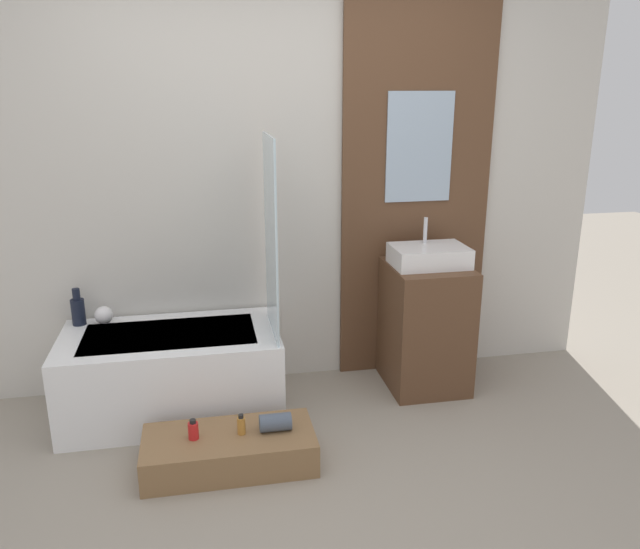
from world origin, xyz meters
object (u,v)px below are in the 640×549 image
(wooden_step_bench, at_px, (229,450))
(sink, at_px, (429,256))
(vase_tall_dark, at_px, (78,310))
(bottle_soap_primary, at_px, (193,430))
(vase_round_light, at_px, (104,315))
(bathtub, at_px, (173,373))
(bottle_soap_secondary, at_px, (241,425))

(wooden_step_bench, height_order, sink, sink)
(wooden_step_bench, xyz_separation_m, vase_tall_dark, (-0.81, 0.86, 0.50))
(wooden_step_bench, bearing_deg, sink, 27.87)
(sink, bearing_deg, bottle_soap_primary, -155.02)
(wooden_step_bench, distance_m, sink, 1.63)
(sink, height_order, vase_round_light, sink)
(bathtub, distance_m, vase_round_light, 0.54)
(bottle_soap_secondary, bearing_deg, sink, 29.11)
(sink, bearing_deg, wooden_step_bench, -152.13)
(sink, relative_size, vase_tall_dark, 2.03)
(vase_tall_dark, relative_size, vase_round_light, 2.09)
(bottle_soap_secondary, bearing_deg, vase_round_light, 130.90)
(sink, distance_m, bottle_soap_secondary, 1.52)
(bathtub, distance_m, bottle_soap_primary, 0.63)
(bottle_soap_primary, distance_m, bottle_soap_secondary, 0.24)
(vase_round_light, height_order, bottle_soap_secondary, vase_round_light)
(bathtub, xyz_separation_m, sink, (1.56, 0.06, 0.61))
(wooden_step_bench, bearing_deg, bottle_soap_secondary, 0.00)
(wooden_step_bench, bearing_deg, vase_round_light, 128.33)
(bottle_soap_secondary, bearing_deg, wooden_step_bench, 180.00)
(wooden_step_bench, distance_m, vase_tall_dark, 1.29)
(vase_tall_dark, bearing_deg, sink, -5.19)
(wooden_step_bench, height_order, vase_round_light, vase_round_light)
(vase_tall_dark, distance_m, vase_round_light, 0.15)
(wooden_step_bench, bearing_deg, vase_tall_dark, 133.33)
(sink, distance_m, bottle_soap_primary, 1.72)
(wooden_step_bench, relative_size, bottle_soap_secondary, 7.98)
(vase_tall_dark, xyz_separation_m, bottle_soap_secondary, (0.88, -0.86, -0.36))
(bathtub, height_order, vase_round_light, vase_round_light)
(wooden_step_bench, height_order, vase_tall_dark, vase_tall_dark)
(vase_round_light, height_order, bottle_soap_primary, vase_round_light)
(sink, bearing_deg, bottle_soap_secondary, -150.89)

